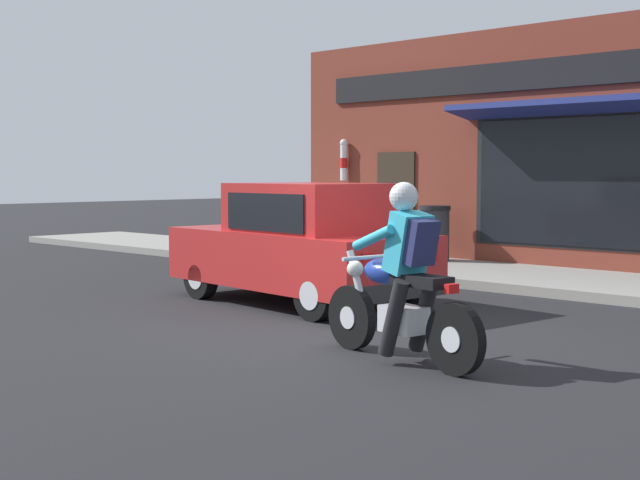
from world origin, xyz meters
name	(u,v)px	position (x,y,z in m)	size (l,w,h in m)	color
ground_plane	(343,334)	(0.00, 0.00, 0.00)	(80.00, 80.00, 0.00)	black
sidewalk_curb	(418,268)	(5.20, 3.00, 0.07)	(2.60, 22.00, 0.14)	gray
storefront_building	(535,149)	(6.73, 1.66, 2.11)	(1.25, 10.25, 4.20)	maroon
motorcycle_with_rider	(402,287)	(-0.68, -1.33, 0.68)	(0.66, 2.01, 1.62)	black
car_hatchback	(301,245)	(1.20, 1.83, 0.77)	(2.00, 3.92, 1.57)	black
trash_bin	(435,233)	(5.95, 3.20, 0.64)	(0.56, 0.56, 0.98)	#2D2D33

